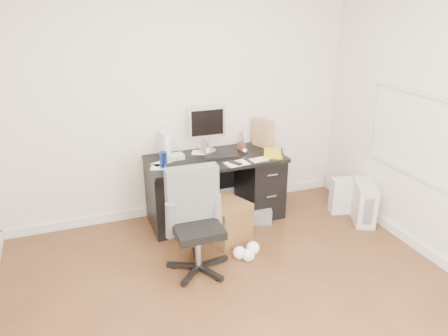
# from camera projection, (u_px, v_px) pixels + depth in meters

# --- Properties ---
(ground) EXTENTS (4.00, 4.00, 0.00)m
(ground) POSITION_uv_depth(u_px,v_px,m) (249.00, 314.00, 3.55)
(ground) COLOR #442816
(ground) RESTS_ON ground
(room_shell) EXTENTS (4.02, 4.02, 2.71)m
(room_shell) POSITION_uv_depth(u_px,v_px,m) (257.00, 115.00, 2.97)
(room_shell) COLOR beige
(room_shell) RESTS_ON ground
(desk) EXTENTS (1.50, 0.70, 0.75)m
(desk) POSITION_uv_depth(u_px,v_px,m) (216.00, 186.00, 4.93)
(desk) COLOR black
(desk) RESTS_ON ground
(loose_papers) EXTENTS (1.10, 0.60, 0.00)m
(loose_papers) POSITION_uv_depth(u_px,v_px,m) (199.00, 161.00, 4.69)
(loose_papers) COLOR white
(loose_papers) RESTS_ON desk
(lcd_monitor) EXTENTS (0.42, 0.25, 0.52)m
(lcd_monitor) POSITION_uv_depth(u_px,v_px,m) (207.00, 130.00, 4.87)
(lcd_monitor) COLOR silver
(lcd_monitor) RESTS_ON desk
(keyboard) EXTENTS (0.39, 0.18, 0.02)m
(keyboard) POSITION_uv_depth(u_px,v_px,m) (222.00, 156.00, 4.80)
(keyboard) COLOR black
(keyboard) RESTS_ON desk
(computer_mouse) EXTENTS (0.07, 0.07, 0.07)m
(computer_mouse) POSITION_uv_depth(u_px,v_px,m) (245.00, 151.00, 4.89)
(computer_mouse) COLOR silver
(computer_mouse) RESTS_ON desk
(travel_mug) EXTENTS (0.10, 0.10, 0.17)m
(travel_mug) POSITION_uv_depth(u_px,v_px,m) (163.00, 160.00, 4.48)
(travel_mug) COLOR navy
(travel_mug) RESTS_ON desk
(white_binder) EXTENTS (0.14, 0.27, 0.30)m
(white_binder) POSITION_uv_depth(u_px,v_px,m) (165.00, 146.00, 4.70)
(white_binder) COLOR silver
(white_binder) RESTS_ON desk
(magazine_file) EXTENTS (0.22, 0.30, 0.31)m
(magazine_file) POSITION_uv_depth(u_px,v_px,m) (263.00, 133.00, 5.09)
(magazine_file) COLOR #A58250
(magazine_file) RESTS_ON desk
(pen_cup) EXTENTS (0.10, 0.10, 0.21)m
(pen_cup) POSITION_uv_depth(u_px,v_px,m) (241.00, 141.00, 5.01)
(pen_cup) COLOR #5D311A
(pen_cup) RESTS_ON desk
(yellow_book) EXTENTS (0.30, 0.32, 0.05)m
(yellow_book) POSITION_uv_depth(u_px,v_px,m) (273.00, 153.00, 4.86)
(yellow_book) COLOR gold
(yellow_book) RESTS_ON desk
(paper_remote) EXTENTS (0.27, 0.22, 0.02)m
(paper_remote) POSITION_uv_depth(u_px,v_px,m) (237.00, 163.00, 4.62)
(paper_remote) COLOR white
(paper_remote) RESTS_ON desk
(office_chair) EXTENTS (0.57, 0.57, 0.98)m
(office_chair) POSITION_uv_depth(u_px,v_px,m) (198.00, 224.00, 3.94)
(office_chair) COLOR #585B58
(office_chair) RESTS_ON ground
(pc_tower) EXTENTS (0.38, 0.50, 0.46)m
(pc_tower) POSITION_uv_depth(u_px,v_px,m) (364.00, 202.00, 4.94)
(pc_tower) COLOR #B3AFA2
(pc_tower) RESTS_ON ground
(shopping_bag) EXTENTS (0.36, 0.30, 0.43)m
(shopping_bag) POSITION_uv_depth(u_px,v_px,m) (344.00, 196.00, 5.14)
(shopping_bag) COLOR silver
(shopping_bag) RESTS_ON ground
(wicker_basket) EXTENTS (0.55, 0.55, 0.42)m
(wicker_basket) POSITION_uv_depth(u_px,v_px,m) (226.00, 221.00, 4.57)
(wicker_basket) COLOR #493115
(wicker_basket) RESTS_ON ground
(desk_printer) EXTENTS (0.35, 0.31, 0.17)m
(desk_printer) POSITION_uv_depth(u_px,v_px,m) (258.00, 214.00, 4.98)
(desk_printer) COLOR slate
(desk_printer) RESTS_ON ground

